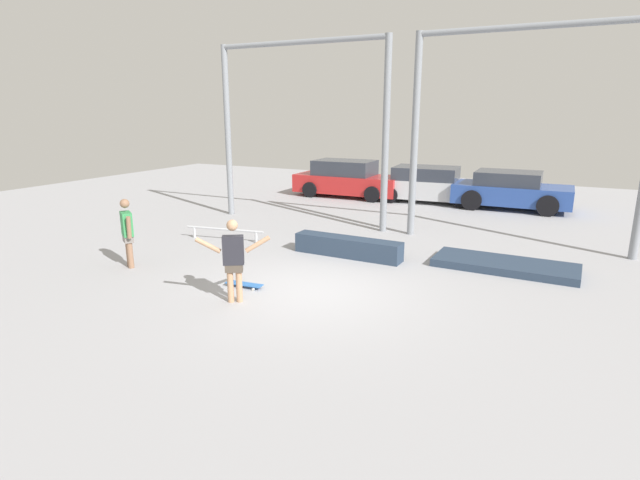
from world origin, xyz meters
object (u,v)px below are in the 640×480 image
manual_pad (505,265)px  parked_car_red (347,179)px  grind_box (348,247)px  grind_rail (224,231)px  parked_car_silver (429,185)px  parked_car_blue (511,190)px  skateboard (244,284)px  bystander (127,231)px  skateboarder (234,257)px

manual_pad → parked_car_red: parked_car_red is taller
grind_box → grind_rail: 3.66m
parked_car_red → parked_car_silver: bearing=5.3°
parked_car_silver → parked_car_blue: size_ratio=1.11×
parked_car_red → parked_car_silver: 3.33m
manual_pad → parked_car_silver: parked_car_silver is taller
skateboard → grind_box: 3.14m
grind_rail → bystander: bystander is taller
skateboarder → bystander: bearing=136.6°
skateboarder → grind_rail: bearing=97.4°
skateboard → bystander: 3.21m
bystander → parked_car_red: bearing=-59.1°
skateboard → grind_rail: 3.92m
skateboarder → grind_rail: (-2.98, 3.60, -0.61)m
skateboard → grind_box: (0.99, 2.97, 0.17)m
grind_rail → parked_car_red: 8.13m
grind_rail → skateboarder: bearing=-50.3°
grind_rail → bystander: 3.02m
skateboarder → manual_pad: 6.15m
skateboard → parked_car_red: size_ratio=0.18×
parked_car_red → bystander: size_ratio=2.79×
skateboarder → parked_car_blue: bearing=41.5°
parked_car_blue → parked_car_red: bearing=-178.6°
manual_pad → bystander: (-7.67, -3.71, 0.77)m
parked_car_blue → grind_rail: bearing=-128.4°
manual_pad → grind_rail: bearing=-173.8°
manual_pad → grind_box: bearing=-169.2°
manual_pad → parked_car_blue: (-0.78, 7.57, 0.58)m
skateboard → grind_rail: bearing=128.1°
skateboard → parked_car_blue: bearing=66.6°
skateboard → grind_box: grind_box is taller
skateboard → grind_box: bearing=66.8°
grind_rail → parked_car_silver: 9.16m
parked_car_red → bystander: bearing=-93.9°
grind_box → parked_car_red: bearing=113.9°
grind_box → manual_pad: bearing=10.8°
grind_rail → parked_car_blue: parked_car_blue is taller
skateboard → parked_car_red: parked_car_red is taller
bystander → parked_car_silver: bearing=-74.9°
grind_box → bystander: bystander is taller
manual_pad → skateboarder: bearing=-134.1°
skateboarder → parked_car_blue: 12.44m
grind_box → manual_pad: 3.64m
skateboarder → manual_pad: skateboarder is taller
parked_car_red → skateboarder: bearing=-77.3°
skateboarder → parked_car_silver: skateboarder is taller
skateboarder → grind_rail: skateboarder is taller
manual_pad → grind_rail: 7.27m
parked_car_silver → bystander: (-3.86, -11.41, 0.20)m
skateboarder → grind_rail: size_ratio=0.69×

